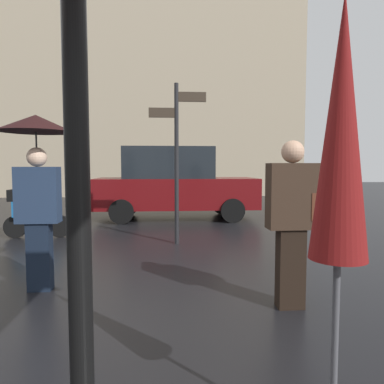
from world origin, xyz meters
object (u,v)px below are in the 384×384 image
at_px(folded_patio_umbrella_near, 340,157).
at_px(pedestrian_with_bag, 293,214).
at_px(parked_car_left, 174,183).
at_px(pedestrian_with_umbrella, 37,162).
at_px(parked_scooter, 35,211).
at_px(street_signpost, 177,148).

xyz_separation_m(folded_patio_umbrella_near, pedestrian_with_bag, (0.47, 1.86, -0.54)).
xyz_separation_m(folded_patio_umbrella_near, parked_car_left, (-0.58, 8.31, -0.52)).
height_order(folded_patio_umbrella_near, parked_car_left, folded_patio_umbrella_near).
xyz_separation_m(pedestrian_with_umbrella, pedestrian_with_bag, (2.82, -0.75, -0.54)).
height_order(pedestrian_with_umbrella, parked_car_left, pedestrian_with_umbrella).
distance_m(pedestrian_with_umbrella, parked_scooter, 3.59).
height_order(pedestrian_with_umbrella, pedestrian_with_bag, pedestrian_with_umbrella).
bearing_deg(parked_car_left, parked_scooter, -126.26).
relative_size(pedestrian_with_bag, parked_car_left, 0.39).
distance_m(pedestrian_with_umbrella, pedestrian_with_bag, 2.96).
bearing_deg(street_signpost, folded_patio_umbrella_near, -83.03).
bearing_deg(parked_scooter, street_signpost, -27.76).
xyz_separation_m(pedestrian_with_umbrella, parked_car_left, (1.77, 5.71, -0.52)).
xyz_separation_m(pedestrian_with_umbrella, parked_scooter, (-1.19, 3.24, -0.98)).
relative_size(folded_patio_umbrella_near, parked_car_left, 0.52).
distance_m(parked_scooter, street_signpost, 3.29).
height_order(pedestrian_with_bag, parked_car_left, parked_car_left).
bearing_deg(parked_car_left, pedestrian_with_umbrella, -93.31).
xyz_separation_m(folded_patio_umbrella_near, parked_scooter, (-3.54, 5.84, -0.98)).
bearing_deg(pedestrian_with_umbrella, pedestrian_with_bag, 60.18).
relative_size(folded_patio_umbrella_near, parked_scooter, 1.70).
bearing_deg(street_signpost, parked_car_left, 89.42).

